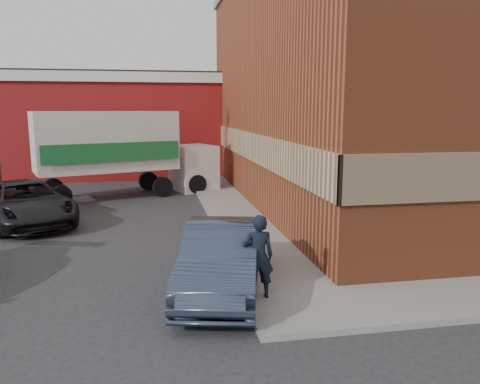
{
  "coord_description": "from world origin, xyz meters",
  "views": [
    {
      "loc": [
        -2.07,
        -8.51,
        3.66
      ],
      "look_at": [
        0.1,
        3.27,
        1.54
      ],
      "focal_mm": 35.0,
      "sensor_mm": 36.0,
      "label": 1
    }
  ],
  "objects": [
    {
      "name": "ground",
      "position": [
        0.0,
        0.0,
        0.0
      ],
      "size": [
        90.0,
        90.0,
        0.0
      ],
      "primitive_type": "plane",
      "color": "#28282B",
      "rests_on": "ground"
    },
    {
      "name": "brick_building",
      "position": [
        8.5,
        9.0,
        4.68
      ],
      "size": [
        14.25,
        18.25,
        9.36
      ],
      "color": "#964526",
      "rests_on": "ground"
    },
    {
      "name": "sidewalk_west",
      "position": [
        0.6,
        9.0,
        0.06
      ],
      "size": [
        1.8,
        18.0,
        0.12
      ],
      "primitive_type": "cube",
      "color": "gray",
      "rests_on": "ground"
    },
    {
      "name": "warehouse",
      "position": [
        -6.0,
        20.0,
        2.81
      ],
      "size": [
        16.3,
        8.3,
        5.6
      ],
      "color": "maroon",
      "rests_on": "ground"
    },
    {
      "name": "man",
      "position": [
        -0.2,
        -0.25,
        0.93
      ],
      "size": [
        0.61,
        0.41,
        1.61
      ],
      "primitive_type": "imported",
      "rotation": [
        0.0,
        0.0,
        3.09
      ],
      "color": "black",
      "rests_on": "sidewalk_south"
    },
    {
      "name": "sedan",
      "position": [
        -0.8,
        0.5,
        0.69
      ],
      "size": [
        2.37,
        4.42,
        1.38
      ],
      "primitive_type": "imported",
      "rotation": [
        0.0,
        0.0,
        -0.23
      ],
      "color": "#333E55",
      "rests_on": "ground"
    },
    {
      "name": "suv_a",
      "position": [
        -6.19,
        7.3,
        0.69
      ],
      "size": [
        4.23,
        5.49,
        1.39
      ],
      "primitive_type": "imported",
      "rotation": [
        0.0,
        0.0,
        0.45
      ],
      "color": "black",
      "rests_on": "ground"
    },
    {
      "name": "box_truck",
      "position": [
        -3.34,
        11.72,
        2.06
      ],
      "size": [
        7.55,
        4.37,
        3.58
      ],
      "rotation": [
        0.0,
        0.0,
        0.33
      ],
      "color": "white",
      "rests_on": "ground"
    }
  ]
}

